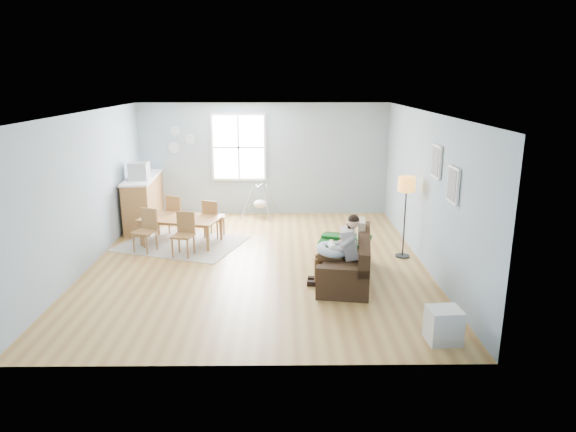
{
  "coord_description": "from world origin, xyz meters",
  "views": [
    {
      "loc": [
        0.47,
        -8.87,
        3.28
      ],
      "look_at": [
        0.55,
        -0.47,
        1.0
      ],
      "focal_mm": 32.0,
      "sensor_mm": 36.0,
      "label": 1
    }
  ],
  "objects_px": {
    "toddler": "(345,239)",
    "chair_se": "(184,232)",
    "chair_ne": "(212,217)",
    "counter": "(144,200)",
    "floor_lamp": "(406,191)",
    "storage_cube": "(443,325)",
    "father": "(341,248)",
    "chair_sw": "(147,228)",
    "chair_nw": "(177,212)",
    "baby_swing": "(260,203)",
    "sofa": "(348,264)",
    "dining_table": "(181,231)",
    "monitor": "(139,171)"
  },
  "relations": [
    {
      "from": "sofa",
      "to": "father",
      "type": "relative_size",
      "value": 1.66
    },
    {
      "from": "storage_cube",
      "to": "monitor",
      "type": "distance_m",
      "value": 7.31
    },
    {
      "from": "chair_se",
      "to": "floor_lamp",
      "type": "bearing_deg",
      "value": -1.88
    },
    {
      "from": "father",
      "to": "monitor",
      "type": "relative_size",
      "value": 2.93
    },
    {
      "from": "toddler",
      "to": "dining_table",
      "type": "bearing_deg",
      "value": 151.02
    },
    {
      "from": "counter",
      "to": "chair_se",
      "type": "bearing_deg",
      "value": -58.31
    },
    {
      "from": "chair_sw",
      "to": "counter",
      "type": "distance_m",
      "value": 1.91
    },
    {
      "from": "father",
      "to": "chair_sw",
      "type": "bearing_deg",
      "value": 153.92
    },
    {
      "from": "father",
      "to": "counter",
      "type": "xyz_separation_m",
      "value": [
        -4.09,
        3.58,
        -0.07
      ]
    },
    {
      "from": "toddler",
      "to": "chair_se",
      "type": "xyz_separation_m",
      "value": [
        -2.91,
        1.04,
        -0.18
      ]
    },
    {
      "from": "sofa",
      "to": "father",
      "type": "height_order",
      "value": "father"
    },
    {
      "from": "dining_table",
      "to": "counter",
      "type": "distance_m",
      "value": 1.82
    },
    {
      "from": "toddler",
      "to": "chair_sw",
      "type": "distance_m",
      "value": 3.91
    },
    {
      "from": "chair_nw",
      "to": "father",
      "type": "bearing_deg",
      "value": -41.53
    },
    {
      "from": "chair_ne",
      "to": "counter",
      "type": "height_order",
      "value": "counter"
    },
    {
      "from": "floor_lamp",
      "to": "storage_cube",
      "type": "height_order",
      "value": "floor_lamp"
    },
    {
      "from": "toddler",
      "to": "floor_lamp",
      "type": "distance_m",
      "value": 1.64
    },
    {
      "from": "chair_sw",
      "to": "baby_swing",
      "type": "height_order",
      "value": "chair_sw"
    },
    {
      "from": "toddler",
      "to": "chair_sw",
      "type": "xyz_separation_m",
      "value": [
        -3.68,
        1.31,
        -0.18
      ]
    },
    {
      "from": "dining_table",
      "to": "chair_nw",
      "type": "height_order",
      "value": "chair_nw"
    },
    {
      "from": "dining_table",
      "to": "chair_se",
      "type": "height_order",
      "value": "chair_se"
    },
    {
      "from": "baby_swing",
      "to": "father",
      "type": "bearing_deg",
      "value": -70.55
    },
    {
      "from": "floor_lamp",
      "to": "baby_swing",
      "type": "relative_size",
      "value": 1.59
    },
    {
      "from": "toddler",
      "to": "chair_nw",
      "type": "bearing_deg",
      "value": 144.13
    },
    {
      "from": "chair_ne",
      "to": "storage_cube",
      "type": "bearing_deg",
      "value": -51.62
    },
    {
      "from": "chair_ne",
      "to": "father",
      "type": "bearing_deg",
      "value": -46.82
    },
    {
      "from": "dining_table",
      "to": "chair_se",
      "type": "bearing_deg",
      "value": -59.71
    },
    {
      "from": "father",
      "to": "baby_swing",
      "type": "distance_m",
      "value": 4.44
    },
    {
      "from": "chair_nw",
      "to": "chair_ne",
      "type": "distance_m",
      "value": 0.84
    },
    {
      "from": "dining_table",
      "to": "chair_se",
      "type": "relative_size",
      "value": 1.89
    },
    {
      "from": "sofa",
      "to": "counter",
      "type": "relative_size",
      "value": 0.96
    },
    {
      "from": "chair_sw",
      "to": "sofa",
      "type": "bearing_deg",
      "value": -21.89
    },
    {
      "from": "toddler",
      "to": "chair_se",
      "type": "bearing_deg",
      "value": 160.3
    },
    {
      "from": "counter",
      "to": "monitor",
      "type": "bearing_deg",
      "value": -83.8
    },
    {
      "from": "storage_cube",
      "to": "dining_table",
      "type": "height_order",
      "value": "dining_table"
    },
    {
      "from": "counter",
      "to": "baby_swing",
      "type": "xyz_separation_m",
      "value": [
        2.61,
        0.6,
        -0.22
      ]
    },
    {
      "from": "toddler",
      "to": "counter",
      "type": "distance_m",
      "value": 5.25
    },
    {
      "from": "storage_cube",
      "to": "chair_se",
      "type": "bearing_deg",
      "value": 139.32
    },
    {
      "from": "counter",
      "to": "monitor",
      "type": "relative_size",
      "value": 5.04
    },
    {
      "from": "father",
      "to": "chair_nw",
      "type": "relative_size",
      "value": 1.38
    },
    {
      "from": "toddler",
      "to": "baby_swing",
      "type": "height_order",
      "value": "toddler"
    },
    {
      "from": "floor_lamp",
      "to": "chair_se",
      "type": "distance_m",
      "value": 4.2
    },
    {
      "from": "dining_table",
      "to": "toddler",
      "type": "bearing_deg",
      "value": -14.87
    },
    {
      "from": "storage_cube",
      "to": "counter",
      "type": "relative_size",
      "value": 0.22
    },
    {
      "from": "chair_ne",
      "to": "monitor",
      "type": "relative_size",
      "value": 2.02
    },
    {
      "from": "floor_lamp",
      "to": "dining_table",
      "type": "height_order",
      "value": "floor_lamp"
    },
    {
      "from": "chair_ne",
      "to": "chair_nw",
      "type": "bearing_deg",
      "value": 161.13
    },
    {
      "from": "dining_table",
      "to": "baby_swing",
      "type": "distance_m",
      "value": 2.53
    },
    {
      "from": "floor_lamp",
      "to": "chair_nw",
      "type": "distance_m",
      "value": 4.84
    },
    {
      "from": "father",
      "to": "chair_se",
      "type": "xyz_separation_m",
      "value": [
        -2.79,
        1.47,
        -0.17
      ]
    }
  ]
}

